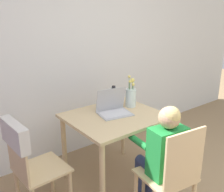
# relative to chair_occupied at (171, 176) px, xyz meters

# --- Properties ---
(wall_back) EXTENTS (6.40, 0.05, 2.50)m
(wall_back) POSITION_rel_chair_occupied_xyz_m (0.10, 1.56, 0.79)
(wall_back) COLOR white
(wall_back) RESTS_ON ground_plane
(dining_table) EXTENTS (0.91, 0.78, 0.73)m
(dining_table) POSITION_rel_chair_occupied_xyz_m (0.02, 0.76, 0.16)
(dining_table) COLOR #D6B784
(dining_table) RESTS_ON ground_plane
(chair_occupied) EXTENTS (0.45, 0.45, 0.90)m
(chair_occupied) POSITION_rel_chair_occupied_xyz_m (0.00, 0.00, 0.00)
(chair_occupied) COLOR #D6B784
(chair_occupied) RESTS_ON ground_plane
(chair_spare) EXTENTS (0.45, 0.42, 0.91)m
(chair_spare) POSITION_rel_chair_occupied_xyz_m (-0.88, 0.77, 0.15)
(chair_spare) COLOR #D6B784
(chair_spare) RESTS_ON ground_plane
(person_seated) EXTENTS (0.35, 0.46, 1.03)m
(person_seated) POSITION_rel_chair_occupied_xyz_m (0.02, 0.12, 0.18)
(person_seated) COLOR #1E8438
(person_seated) RESTS_ON ground_plane
(laptop) EXTENTS (0.36, 0.30, 0.25)m
(laptop) POSITION_rel_chair_occupied_xyz_m (0.05, 0.82, 0.33)
(laptop) COLOR #B2B2B7
(laptop) RESTS_ON dining_table
(flower_vase) EXTENTS (0.11, 0.11, 0.34)m
(flower_vase) POSITION_rel_chair_occupied_xyz_m (0.32, 0.86, 0.38)
(flower_vase) COLOR silver
(flower_vase) RESTS_ON dining_table
(water_bottle) EXTENTS (0.06, 0.06, 0.24)m
(water_bottle) POSITION_rel_chair_occupied_xyz_m (0.14, 0.93, 0.38)
(water_bottle) COLOR silver
(water_bottle) RESTS_ON dining_table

